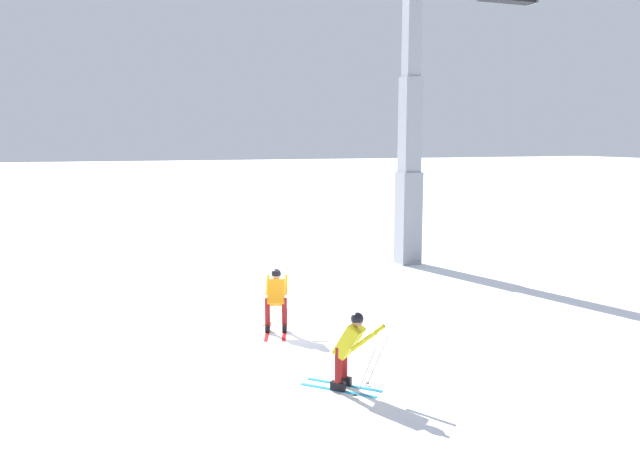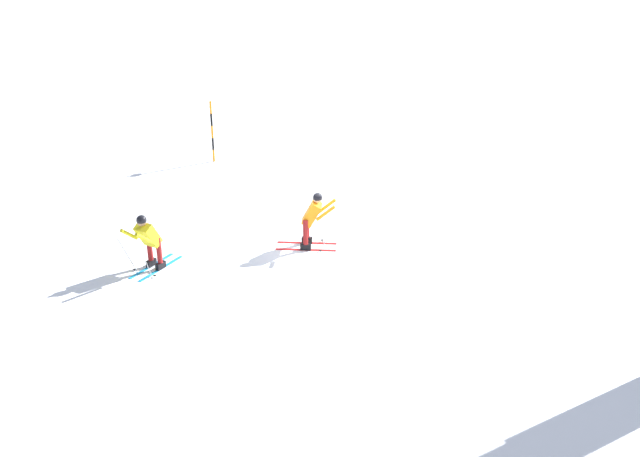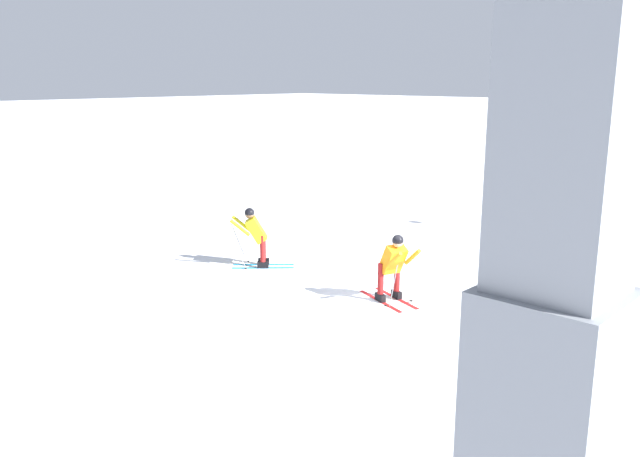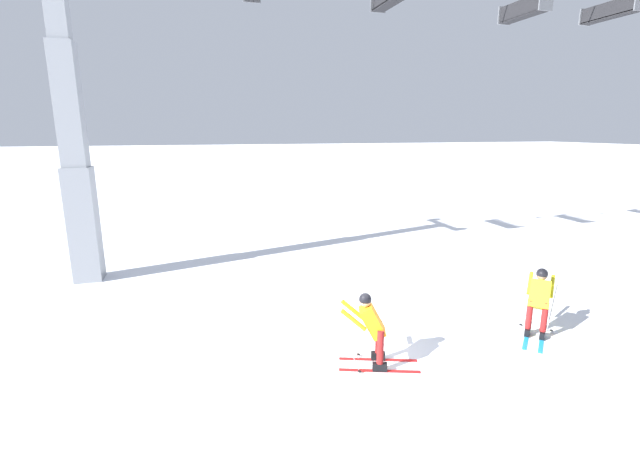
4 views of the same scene
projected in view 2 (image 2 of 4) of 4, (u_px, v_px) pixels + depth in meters
name	position (u px, v px, depth m)	size (l,w,h in m)	color
ground_plane	(322.00, 251.00, 18.37)	(260.00, 260.00, 0.00)	white
skier_carving_main	(312.00, 216.00, 18.24)	(1.70, 1.09, 1.65)	red
trail_marker_pole	(212.00, 130.00, 24.41)	(0.07, 0.28, 2.15)	orange
skier_distant_uphill	(148.00, 238.00, 17.03)	(1.53, 1.51, 1.66)	#198CCC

